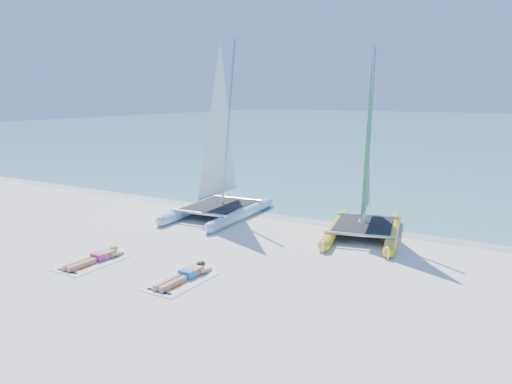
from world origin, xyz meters
TOP-DOWN VIEW (x-y plane):
  - ground at (0.00, 0.00)m, footprint 140.00×140.00m
  - sea at (0.00, 63.00)m, footprint 140.00×115.00m
  - wet_sand_strip at (0.00, 5.50)m, footprint 140.00×1.40m
  - catamaran_blue at (-3.02, 4.25)m, footprint 2.62×4.96m
  - catamaran_yellow at (2.28, 4.78)m, footprint 3.04×4.88m
  - towel_a at (-2.92, -1.83)m, footprint 1.00×1.85m
  - sunbather_a at (-2.92, -1.64)m, footprint 0.37×1.73m
  - towel_b at (-0.07, -1.65)m, footprint 1.00×1.85m
  - sunbather_b at (-0.07, -1.46)m, footprint 0.37×1.73m

SIDE VIEW (x-z plane):
  - ground at x=0.00m, z-range 0.00..0.00m
  - wet_sand_strip at x=0.00m, z-range 0.00..0.01m
  - sea at x=0.00m, z-range 0.00..0.01m
  - towel_a at x=-2.92m, z-range 0.00..0.02m
  - towel_b at x=-0.07m, z-range 0.00..0.02m
  - sunbather_a at x=-2.92m, z-range -0.01..0.25m
  - sunbather_b at x=-0.07m, z-range -0.01..0.25m
  - catamaran_yellow at x=2.28m, z-range -1.12..4.93m
  - catamaran_blue at x=-3.02m, z-range -1.32..5.25m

